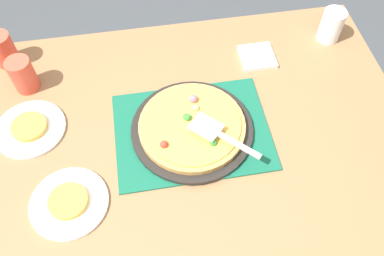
% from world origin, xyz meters
% --- Properties ---
extents(ground_plane, '(8.00, 8.00, 0.00)m').
position_xyz_m(ground_plane, '(0.00, 0.00, 0.00)').
color(ground_plane, '#3D4247').
extents(dining_table, '(1.40, 1.00, 0.75)m').
position_xyz_m(dining_table, '(0.00, 0.00, 0.64)').
color(dining_table, olive).
rests_on(dining_table, ground_plane).
extents(placemat, '(0.48, 0.36, 0.01)m').
position_xyz_m(placemat, '(0.00, 0.00, 0.75)').
color(placemat, '#145B42').
rests_on(placemat, dining_table).
extents(pizza_pan, '(0.38, 0.38, 0.01)m').
position_xyz_m(pizza_pan, '(0.00, 0.00, 0.76)').
color(pizza_pan, black).
rests_on(pizza_pan, placemat).
extents(pizza, '(0.33, 0.33, 0.05)m').
position_xyz_m(pizza, '(0.00, -0.00, 0.78)').
color(pizza, tan).
rests_on(pizza, pizza_pan).
extents(plate_near_left, '(0.22, 0.22, 0.01)m').
position_xyz_m(plate_near_left, '(-0.50, 0.09, 0.76)').
color(plate_near_left, white).
rests_on(plate_near_left, dining_table).
extents(plate_far_right, '(0.22, 0.22, 0.01)m').
position_xyz_m(plate_far_right, '(-0.38, -0.18, 0.76)').
color(plate_far_right, white).
rests_on(plate_far_right, dining_table).
extents(served_slice_left, '(0.11, 0.11, 0.02)m').
position_xyz_m(served_slice_left, '(-0.50, 0.09, 0.77)').
color(served_slice_left, gold).
rests_on(served_slice_left, plate_near_left).
extents(served_slice_right, '(0.11, 0.11, 0.02)m').
position_xyz_m(served_slice_right, '(-0.38, -0.18, 0.77)').
color(served_slice_right, gold).
rests_on(served_slice_right, plate_far_right).
extents(cup_near, '(0.08, 0.08, 0.12)m').
position_xyz_m(cup_near, '(-0.59, 0.40, 0.81)').
color(cup_near, '#E04C38').
rests_on(cup_near, dining_table).
extents(cup_far, '(0.08, 0.08, 0.12)m').
position_xyz_m(cup_far, '(0.57, 0.33, 0.81)').
color(cup_far, white).
rests_on(cup_far, dining_table).
extents(cup_corner, '(0.08, 0.08, 0.12)m').
position_xyz_m(cup_corner, '(-0.52, 0.27, 0.81)').
color(cup_corner, '#E04C38').
rests_on(cup_corner, dining_table).
extents(pizza_server, '(0.20, 0.19, 0.01)m').
position_xyz_m(pizza_server, '(0.07, -0.07, 0.82)').
color(pizza_server, silver).
rests_on(pizza_server, pizza).
extents(napkin_stack, '(0.12, 0.12, 0.02)m').
position_xyz_m(napkin_stack, '(0.28, 0.27, 0.76)').
color(napkin_stack, white).
rests_on(napkin_stack, dining_table).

